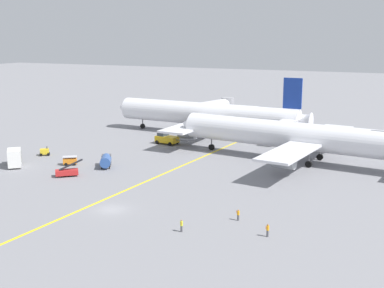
{
  "coord_description": "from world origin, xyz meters",
  "views": [
    {
      "loc": [
        40.79,
        -59.57,
        25.06
      ],
      "look_at": [
        -0.76,
        29.51,
        4.0
      ],
      "focal_mm": 47.99,
      "sensor_mm": 36.0,
      "label": 1
    }
  ],
  "objects_px": {
    "gse_gpu_cart_small": "(45,152)",
    "ground_crew_marshaller_foreground": "(181,225)",
    "gse_catering_truck_tall": "(15,158)",
    "gse_baggage_cart_trailing": "(70,161)",
    "jet_bridge": "(217,105)",
    "pushback_tug": "(167,138)",
    "ground_crew_ramp_agent_by_cones": "(238,215)",
    "gse_fuel_bowser_stubby": "(106,160)",
    "gse_belt_loader_portside": "(67,172)",
    "airliner_being_pushed": "(301,137)",
    "airliner_at_gate_left": "(208,115)",
    "ground_crew_wing_walker_right": "(268,230)"
  },
  "relations": [
    {
      "from": "gse_gpu_cart_small",
      "to": "ground_crew_marshaller_foreground",
      "type": "relative_size",
      "value": 1.59
    },
    {
      "from": "gse_catering_truck_tall",
      "to": "gse_baggage_cart_trailing",
      "type": "bearing_deg",
      "value": 31.31
    },
    {
      "from": "ground_crew_marshaller_foreground",
      "to": "jet_bridge",
      "type": "distance_m",
      "value": 89.44
    },
    {
      "from": "gse_baggage_cart_trailing",
      "to": "jet_bridge",
      "type": "height_order",
      "value": "jet_bridge"
    },
    {
      "from": "pushback_tug",
      "to": "ground_crew_ramp_agent_by_cones",
      "type": "distance_m",
      "value": 51.85
    },
    {
      "from": "gse_gpu_cart_small",
      "to": "ground_crew_ramp_agent_by_cones",
      "type": "height_order",
      "value": "gse_gpu_cart_small"
    },
    {
      "from": "gse_fuel_bowser_stubby",
      "to": "ground_crew_marshaller_foreground",
      "type": "height_order",
      "value": "gse_fuel_bowser_stubby"
    },
    {
      "from": "gse_gpu_cart_small",
      "to": "gse_belt_loader_portside",
      "type": "bearing_deg",
      "value": -37.04
    },
    {
      "from": "airliner_being_pushed",
      "to": "gse_baggage_cart_trailing",
      "type": "relative_size",
      "value": 17.61
    },
    {
      "from": "airliner_being_pushed",
      "to": "jet_bridge",
      "type": "xyz_separation_m",
      "value": [
        -34.67,
        40.76,
        -0.71
      ]
    },
    {
      "from": "pushback_tug",
      "to": "gse_catering_truck_tall",
      "type": "height_order",
      "value": "gse_catering_truck_tall"
    },
    {
      "from": "airliner_being_pushed",
      "to": "airliner_at_gate_left",
      "type": "bearing_deg",
      "value": 147.19
    },
    {
      "from": "gse_catering_truck_tall",
      "to": "gse_belt_loader_portside",
      "type": "bearing_deg",
      "value": -6.01
    },
    {
      "from": "gse_gpu_cart_small",
      "to": "gse_fuel_bowser_stubby",
      "type": "bearing_deg",
      "value": -9.04
    },
    {
      "from": "gse_catering_truck_tall",
      "to": "gse_fuel_bowser_stubby",
      "type": "distance_m",
      "value": 17.79
    },
    {
      "from": "gse_catering_truck_tall",
      "to": "ground_crew_marshaller_foreground",
      "type": "xyz_separation_m",
      "value": [
        44.13,
        -16.6,
        -0.89
      ]
    },
    {
      "from": "gse_belt_loader_portside",
      "to": "ground_crew_ramp_agent_by_cones",
      "type": "xyz_separation_m",
      "value": [
        35.66,
        -8.14,
        0.0
      ]
    },
    {
      "from": "ground_crew_wing_walker_right",
      "to": "gse_baggage_cart_trailing",
      "type": "bearing_deg",
      "value": 157.53
    },
    {
      "from": "gse_fuel_bowser_stubby",
      "to": "gse_catering_truck_tall",
      "type": "bearing_deg",
      "value": -157.17
    },
    {
      "from": "ground_crew_ramp_agent_by_cones",
      "to": "ground_crew_wing_walker_right",
      "type": "bearing_deg",
      "value": -36.07
    },
    {
      "from": "gse_catering_truck_tall",
      "to": "ground_crew_ramp_agent_by_cones",
      "type": "relative_size",
      "value": 3.71
    },
    {
      "from": "ground_crew_marshaller_foreground",
      "to": "gse_baggage_cart_trailing",
      "type": "bearing_deg",
      "value": 147.93
    },
    {
      "from": "pushback_tug",
      "to": "gse_catering_truck_tall",
      "type": "relative_size",
      "value": 1.43
    },
    {
      "from": "pushback_tug",
      "to": "ground_crew_wing_walker_right",
      "type": "bearing_deg",
      "value": -49.58
    },
    {
      "from": "airliner_at_gate_left",
      "to": "gse_fuel_bowser_stubby",
      "type": "relative_size",
      "value": 10.34
    },
    {
      "from": "gse_gpu_cart_small",
      "to": "ground_crew_ramp_agent_by_cones",
      "type": "relative_size",
      "value": 1.65
    },
    {
      "from": "airliner_at_gate_left",
      "to": "ground_crew_ramp_agent_by_cones",
      "type": "distance_m",
      "value": 61.52
    },
    {
      "from": "pushback_tug",
      "to": "gse_baggage_cart_trailing",
      "type": "xyz_separation_m",
      "value": [
        -7.99,
        -25.43,
        -0.43
      ]
    },
    {
      "from": "gse_baggage_cart_trailing",
      "to": "ground_crew_ramp_agent_by_cones",
      "type": "xyz_separation_m",
      "value": [
        40.42,
        -15.03,
        -0.03
      ]
    },
    {
      "from": "gse_catering_truck_tall",
      "to": "airliner_being_pushed",
      "type": "bearing_deg",
      "value": 28.72
    },
    {
      "from": "gse_belt_loader_portside",
      "to": "ground_crew_marshaller_foreground",
      "type": "relative_size",
      "value": 2.74
    },
    {
      "from": "airliner_at_gate_left",
      "to": "gse_baggage_cart_trailing",
      "type": "xyz_separation_m",
      "value": [
        -12.33,
        -39.53,
        -4.37
      ]
    },
    {
      "from": "airliner_at_gate_left",
      "to": "jet_bridge",
      "type": "relative_size",
      "value": 3.25
    },
    {
      "from": "pushback_tug",
      "to": "ground_crew_marshaller_foreground",
      "type": "relative_size",
      "value": 5.13
    },
    {
      "from": "pushback_tug",
      "to": "gse_gpu_cart_small",
      "type": "bearing_deg",
      "value": -130.27
    },
    {
      "from": "airliner_being_pushed",
      "to": "gse_fuel_bowser_stubby",
      "type": "height_order",
      "value": "airliner_being_pushed"
    },
    {
      "from": "ground_crew_marshaller_foreground",
      "to": "ground_crew_wing_walker_right",
      "type": "relative_size",
      "value": 0.97
    },
    {
      "from": "gse_baggage_cart_trailing",
      "to": "gse_fuel_bowser_stubby",
      "type": "distance_m",
      "value": 7.6
    },
    {
      "from": "airliner_being_pushed",
      "to": "gse_catering_truck_tall",
      "type": "xyz_separation_m",
      "value": [
        -49.21,
        -26.96,
        -3.38
      ]
    },
    {
      "from": "gse_catering_truck_tall",
      "to": "ground_crew_wing_walker_right",
      "type": "xyz_separation_m",
      "value": [
        54.72,
        -13.48,
        -0.86
      ]
    },
    {
      "from": "gse_baggage_cart_trailing",
      "to": "gse_fuel_bowser_stubby",
      "type": "height_order",
      "value": "gse_fuel_bowser_stubby"
    },
    {
      "from": "airliner_being_pushed",
      "to": "gse_belt_loader_portside",
      "type": "distance_m",
      "value": 45.68
    },
    {
      "from": "gse_catering_truck_tall",
      "to": "gse_gpu_cart_small",
      "type": "bearing_deg",
      "value": 96.04
    },
    {
      "from": "gse_belt_loader_portside",
      "to": "gse_fuel_bowser_stubby",
      "type": "bearing_deg",
      "value": 72.14
    },
    {
      "from": "gse_fuel_bowser_stubby",
      "to": "ground_crew_wing_walker_right",
      "type": "relative_size",
      "value": 3.01
    },
    {
      "from": "gse_belt_loader_portside",
      "to": "ground_crew_marshaller_foreground",
      "type": "bearing_deg",
      "value": -26.48
    },
    {
      "from": "gse_belt_loader_portside",
      "to": "gse_fuel_bowser_stubby",
      "type": "distance_m",
      "value": 8.78
    },
    {
      "from": "airliner_at_gate_left",
      "to": "ground_crew_marshaller_foreground",
      "type": "xyz_separation_m",
      "value": [
        22.86,
        -61.57,
        -4.37
      ]
    },
    {
      "from": "ground_crew_wing_walker_right",
      "to": "jet_bridge",
      "type": "xyz_separation_m",
      "value": [
        -40.17,
        81.21,
        3.53
      ]
    },
    {
      "from": "gse_fuel_bowser_stubby",
      "to": "ground_crew_ramp_agent_by_cones",
      "type": "height_order",
      "value": "gse_fuel_bowser_stubby"
    }
  ]
}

